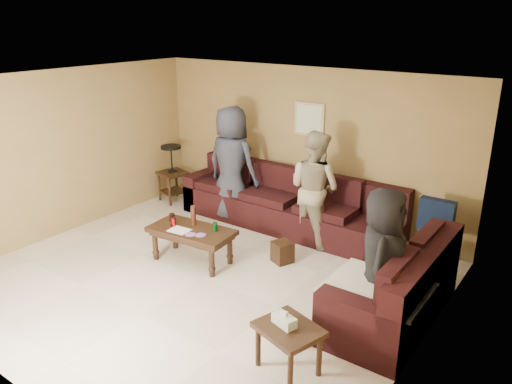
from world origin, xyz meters
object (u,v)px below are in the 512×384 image
coffee_table (192,234)px  person_left (232,164)px  end_table_left (172,172)px  person_middle (314,188)px  person_right (382,260)px  side_table_right (288,333)px  waste_bin (282,252)px  sectional_sofa (316,232)px

coffee_table → person_left: (-0.54, 1.57, 0.53)m
end_table_left → person_middle: (2.95, -0.05, 0.31)m
person_left → person_right: bearing=153.5°
person_middle → person_right: 2.21m
person_left → person_middle: person_left is taller
coffee_table → side_table_right: coffee_table is taller
waste_bin → person_left: bearing=151.2°
person_right → coffee_table: bearing=75.7°
person_right → waste_bin: bearing=52.8°
sectional_sofa → coffee_table: size_ratio=3.81×
person_right → person_middle: bearing=32.7°
end_table_left → person_right: bearing=-18.4°
end_table_left → person_right: (4.60, -1.53, 0.26)m
coffee_table → person_right: (2.68, 0.05, 0.38)m
person_left → person_right: size_ratio=1.18×
end_table_left → waste_bin: (2.94, -0.86, -0.40)m
waste_bin → person_middle: size_ratio=0.17×
end_table_left → person_middle: bearing=-1.0°
waste_bin → side_table_right: bearing=-55.8°
person_left → end_table_left: bearing=-1.5°
waste_bin → person_middle: bearing=89.3°
coffee_table → end_table_left: end_table_left is taller
end_table_left → waste_bin: bearing=-16.4°
person_middle → side_table_right: bearing=125.6°
coffee_table → person_middle: size_ratio=0.71×
sectional_sofa → person_left: person_left is taller
person_middle → person_right: person_middle is taller
waste_bin → person_right: 1.90m
end_table_left → person_left: bearing=-0.3°
person_left → person_middle: size_ratio=1.10×
sectional_sofa → side_table_right: sectional_sofa is taller
end_table_left → side_table_right: end_table_left is taller
end_table_left → person_middle: person_middle is taller
sectional_sofa → side_table_right: size_ratio=6.68×
person_middle → waste_bin: bearing=99.8°
person_left → person_right: (3.21, -1.52, -0.14)m
sectional_sofa → side_table_right: bearing=-66.4°
coffee_table → person_left: size_ratio=0.65×
side_table_right → coffee_table: bearing=153.5°
waste_bin → coffee_table: bearing=-145.0°
coffee_table → person_middle: person_middle is taller
coffee_table → end_table_left: bearing=140.6°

